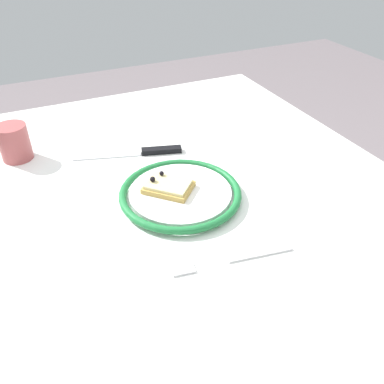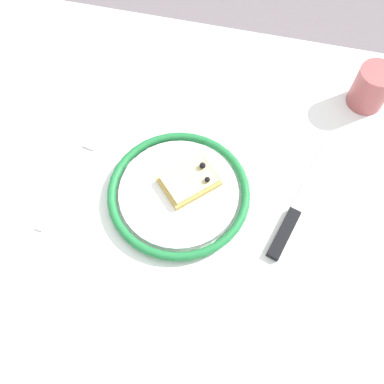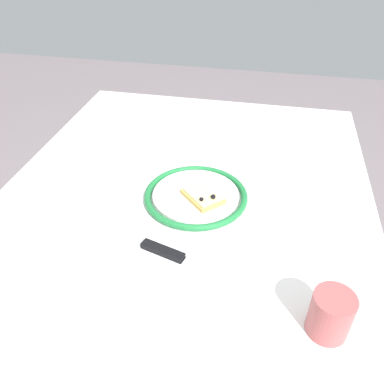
% 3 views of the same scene
% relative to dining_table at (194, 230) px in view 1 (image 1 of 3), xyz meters
% --- Properties ---
extents(dining_table, '(1.10, 0.86, 0.76)m').
position_rel_dining_table_xyz_m(dining_table, '(0.00, 0.00, 0.00)').
color(dining_table, white).
rests_on(dining_table, ground_plane).
extents(plate, '(0.23, 0.23, 0.02)m').
position_rel_dining_table_xyz_m(plate, '(0.00, 0.03, 0.10)').
color(plate, white).
rests_on(plate, dining_table).
extents(pizza_slice_near, '(0.11, 0.11, 0.03)m').
position_rel_dining_table_xyz_m(pizza_slice_near, '(0.01, 0.05, 0.12)').
color(pizza_slice_near, tan).
rests_on(pizza_slice_near, plate).
extents(knife, '(0.09, 0.24, 0.01)m').
position_rel_dining_table_xyz_m(knife, '(0.19, 0.03, 0.10)').
color(knife, silver).
rests_on(knife, dining_table).
extents(fork, '(0.05, 0.20, 0.00)m').
position_rel_dining_table_xyz_m(fork, '(-0.19, 0.02, 0.09)').
color(fork, silver).
rests_on(fork, dining_table).
extents(cup, '(0.07, 0.07, 0.08)m').
position_rel_dining_table_xyz_m(cup, '(0.29, 0.30, 0.13)').
color(cup, '#A54C4C').
rests_on(cup, dining_table).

